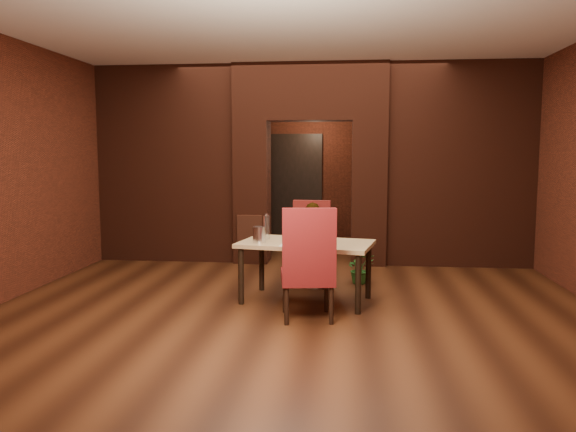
% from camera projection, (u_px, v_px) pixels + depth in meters
% --- Properties ---
extents(floor, '(8.00, 8.00, 0.00)m').
position_uv_depth(floor, '(299.00, 292.00, 7.27)').
color(floor, '#442111').
rests_on(floor, ground).
extents(ceiling, '(7.00, 8.00, 0.04)m').
position_uv_depth(ceiling, '(300.00, 38.00, 6.91)').
color(ceiling, silver).
rests_on(ceiling, ground).
extents(wall_back, '(7.00, 0.04, 3.20)m').
position_uv_depth(wall_back, '(317.00, 163.00, 11.05)').
color(wall_back, maroon).
rests_on(wall_back, ground).
extents(wall_front, '(7.00, 0.04, 3.20)m').
position_uv_depth(wall_front, '(240.00, 188.00, 3.14)').
color(wall_front, maroon).
rests_on(wall_front, ground).
extents(wall_left, '(0.04, 8.00, 3.20)m').
position_uv_depth(wall_left, '(38.00, 167.00, 7.46)').
color(wall_left, maroon).
rests_on(wall_left, ground).
extents(pillar_left, '(0.55, 0.55, 2.30)m').
position_uv_depth(pillar_left, '(252.00, 192.00, 9.22)').
color(pillar_left, maroon).
rests_on(pillar_left, ground).
extents(pillar_right, '(0.55, 0.55, 2.30)m').
position_uv_depth(pillar_right, '(369.00, 193.00, 9.02)').
color(pillar_right, maroon).
rests_on(pillar_right, ground).
extents(lintel, '(2.45, 0.55, 0.90)m').
position_uv_depth(lintel, '(310.00, 92.00, 8.94)').
color(lintel, maroon).
rests_on(lintel, ground).
extents(wing_wall_left, '(2.28, 0.35, 3.20)m').
position_uv_depth(wing_wall_left, '(168.00, 164.00, 9.31)').
color(wing_wall_left, maroon).
rests_on(wing_wall_left, ground).
extents(wing_wall_right, '(2.28, 0.35, 3.20)m').
position_uv_depth(wing_wall_right, '(460.00, 165.00, 8.82)').
color(wing_wall_right, maroon).
rests_on(wing_wall_right, ground).
extents(vent_panel, '(0.40, 0.03, 0.50)m').
position_uv_depth(vent_panel, '(250.00, 231.00, 8.99)').
color(vent_panel, '#A84D30').
rests_on(vent_panel, ground).
extents(rear_door, '(0.90, 0.08, 2.10)m').
position_uv_depth(rear_door, '(296.00, 190.00, 11.09)').
color(rear_door, black).
rests_on(rear_door, ground).
extents(rear_door_frame, '(1.02, 0.04, 2.22)m').
position_uv_depth(rear_door_frame, '(296.00, 191.00, 11.05)').
color(rear_door_frame, black).
rests_on(rear_door_frame, ground).
extents(dining_table, '(1.70, 1.16, 0.73)m').
position_uv_depth(dining_table, '(306.00, 272.00, 6.78)').
color(dining_table, tan).
rests_on(dining_table, ground).
extents(chair_far, '(0.55, 0.55, 1.14)m').
position_uv_depth(chair_far, '(310.00, 244.00, 7.60)').
color(chair_far, maroon).
rests_on(chair_far, ground).
extents(chair_near, '(0.64, 0.64, 1.23)m').
position_uv_depth(chair_near, '(307.00, 263.00, 6.05)').
color(chair_near, maroon).
rests_on(chair_near, ground).
extents(person_seated, '(0.44, 0.30, 1.14)m').
position_uv_depth(person_seated, '(312.00, 245.00, 7.51)').
color(person_seated, white).
rests_on(person_seated, ground).
extents(wine_glass_a, '(0.08, 0.08, 0.20)m').
position_uv_depth(wine_glass_a, '(296.00, 231.00, 6.93)').
color(wine_glass_a, white).
rests_on(wine_glass_a, dining_table).
extents(wine_glass_b, '(0.07, 0.07, 0.18)m').
position_uv_depth(wine_glass_b, '(313.00, 233.00, 6.83)').
color(wine_glass_b, white).
rests_on(wine_glass_b, dining_table).
extents(wine_glass_c, '(0.08, 0.08, 0.20)m').
position_uv_depth(wine_glass_c, '(332.00, 234.00, 6.73)').
color(wine_glass_c, white).
rests_on(wine_glass_c, dining_table).
extents(tasting_sheet, '(0.35, 0.27, 0.00)m').
position_uv_depth(tasting_sheet, '(295.00, 245.00, 6.48)').
color(tasting_sheet, silver).
rests_on(tasting_sheet, dining_table).
extents(wine_bucket, '(0.16, 0.16, 0.19)m').
position_uv_depth(wine_bucket, '(259.00, 235.00, 6.66)').
color(wine_bucket, silver).
rests_on(wine_bucket, dining_table).
extents(water_bottle, '(0.07, 0.07, 0.32)m').
position_uv_depth(water_bottle, '(267.00, 227.00, 6.90)').
color(water_bottle, white).
rests_on(water_bottle, dining_table).
extents(potted_plant, '(0.47, 0.44, 0.41)m').
position_uv_depth(potted_plant, '(360.00, 269.00, 7.72)').
color(potted_plant, '#235D20').
rests_on(potted_plant, ground).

